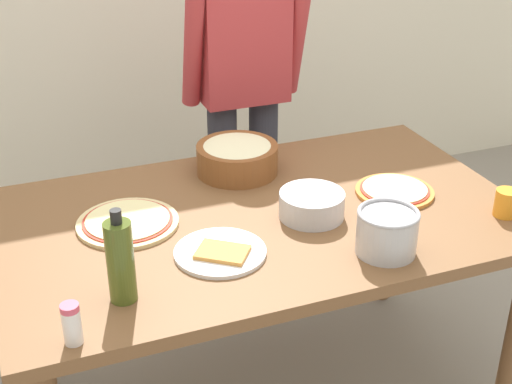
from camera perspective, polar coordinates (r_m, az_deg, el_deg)
The scene contains 11 objects.
dining_table at distance 2.25m, azimuth 0.46°, elevation -3.73°, with size 1.60×0.96×0.76m.
person_cook at distance 2.86m, azimuth -1.06°, elevation 9.10°, with size 0.49×0.25×1.62m.
pizza_raw_on_board at distance 2.17m, azimuth -10.21°, elevation -2.38°, with size 0.31×0.31×0.02m.
pizza_cooked_on_tray at distance 2.37m, azimuth 11.01°, elevation 0.10°, with size 0.26×0.26×0.02m.
plate_with_slice at distance 2.00m, azimuth -2.85°, elevation -4.83°, with size 0.26×0.26×0.02m.
popcorn_bowl at distance 2.44m, azimuth -1.51°, elevation 2.91°, with size 0.28×0.28×0.11m.
mixing_bowl_steel at distance 2.18m, azimuth 4.47°, elevation -1.02°, with size 0.20×0.20×0.08m.
olive_oil_bottle at distance 1.80m, azimuth -10.78°, elevation -5.42°, with size 0.07×0.07×0.26m.
steel_pot at distance 2.01m, azimuth 10.42°, elevation -3.12°, with size 0.17×0.17×0.13m.
cup_orange at distance 2.31m, azimuth 19.34°, elevation -0.83°, with size 0.07×0.07×0.09m, color orange.
salt_shaker at distance 1.71m, azimuth -14.50°, elevation -10.16°, with size 0.04×0.04×0.11m.
Camera 1 is at (-0.71, -1.80, 1.83)m, focal length 50.08 mm.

